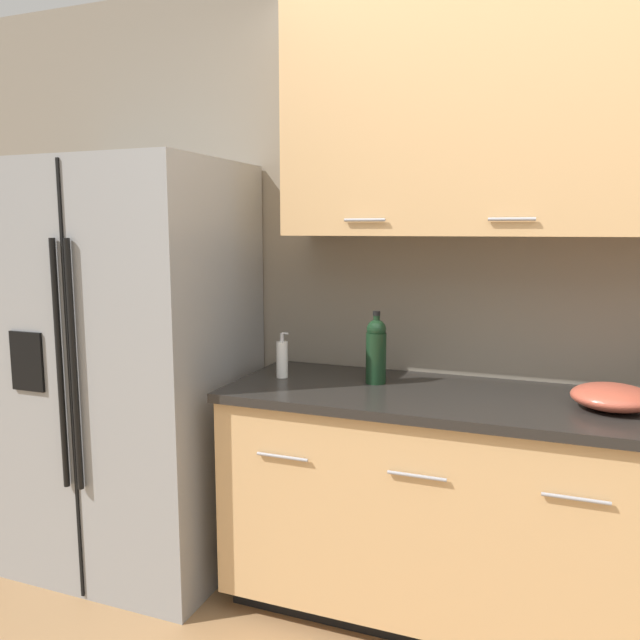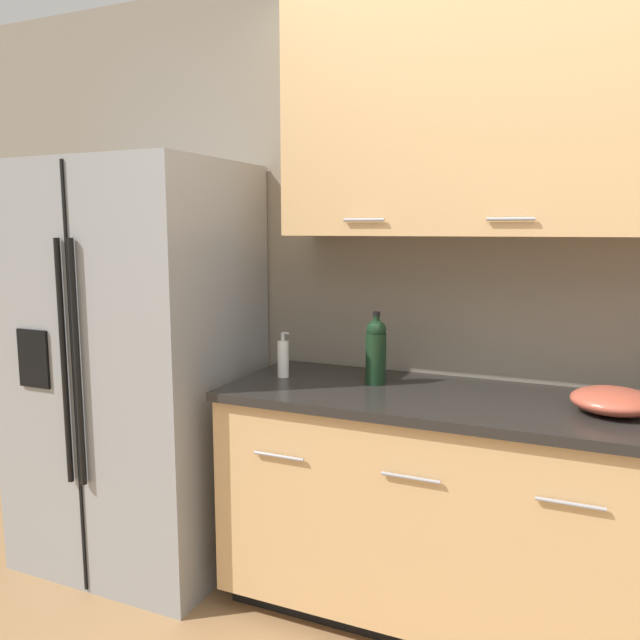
# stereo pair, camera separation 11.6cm
# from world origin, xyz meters

# --- Properties ---
(wall_back) EXTENTS (10.00, 0.39, 2.60)m
(wall_back) POSITION_xyz_m (-0.06, 1.07, 1.48)
(wall_back) COLOR gray
(wall_back) RESTS_ON ground_plane
(counter_unit) EXTENTS (2.08, 0.64, 0.90)m
(counter_unit) POSITION_xyz_m (-0.23, 0.78, 0.46)
(counter_unit) COLOR black
(counter_unit) RESTS_ON ground_plane
(refrigerator) EXTENTS (0.95, 0.77, 1.79)m
(refrigerator) POSITION_xyz_m (-1.82, 0.72, 0.89)
(refrigerator) COLOR gray
(refrigerator) RESTS_ON ground_plane
(wine_bottle) EXTENTS (0.08, 0.08, 0.29)m
(wine_bottle) POSITION_xyz_m (-0.73, 0.83, 1.03)
(wine_bottle) COLOR black
(wine_bottle) RESTS_ON counter_unit
(soap_dispenser) EXTENTS (0.05, 0.05, 0.19)m
(soap_dispenser) POSITION_xyz_m (-1.12, 0.79, 0.98)
(soap_dispenser) COLOR white
(soap_dispenser) RESTS_ON counter_unit
(mixing_bowl) EXTENTS (0.27, 0.27, 0.08)m
(mixing_bowl) POSITION_xyz_m (0.13, 0.77, 0.94)
(mixing_bowl) COLOR #B24C38
(mixing_bowl) RESTS_ON counter_unit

